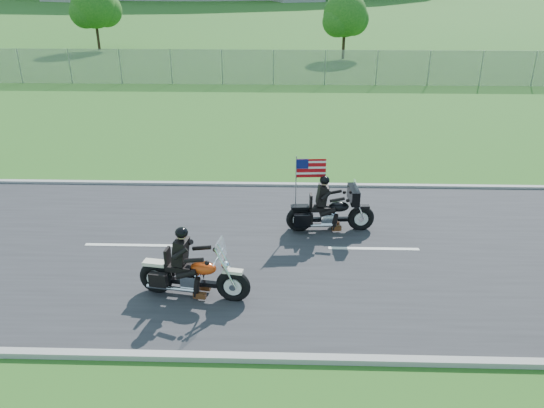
{
  "coord_description": "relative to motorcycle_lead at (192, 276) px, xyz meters",
  "views": [
    {
      "loc": [
        1.87,
        -11.4,
        6.29
      ],
      "look_at": [
        1.52,
        0.0,
        1.2
      ],
      "focal_mm": 35.0,
      "sensor_mm": 36.0,
      "label": 1
    }
  ],
  "objects": [
    {
      "name": "motorcycle_follow",
      "position": [
        3.05,
        3.12,
        0.02
      ],
      "size": [
        2.3,
        0.76,
        1.92
      ],
      "rotation": [
        0.0,
        0.0,
        0.07
      ],
      "color": "black",
      "rests_on": "ground"
    },
    {
      "name": "tree_fence_mid",
      "position": [
        -13.89,
        36.16,
        2.79
      ],
      "size": [
        3.96,
        3.69,
        5.3
      ],
      "color": "#382316",
      "rests_on": "ground"
    },
    {
      "name": "fence",
      "position": [
        -4.94,
        22.12,
        0.49
      ],
      "size": [
        60.0,
        0.03,
        2.0
      ],
      "primitive_type": "cube",
      "color": "gray",
      "rests_on": "ground"
    },
    {
      "name": "ground",
      "position": [
        0.06,
        2.12,
        -0.51
      ],
      "size": [
        420.0,
        420.0,
        0.0
      ],
      "primitive_type": "plane",
      "color": "#255A1C",
      "rests_on": "ground"
    },
    {
      "name": "motorcycle_lead",
      "position": [
        0.0,
        0.0,
        0.0
      ],
      "size": [
        2.38,
        0.82,
        1.61
      ],
      "rotation": [
        0.0,
        0.0,
        -0.16
      ],
      "color": "black",
      "rests_on": "ground"
    },
    {
      "name": "curb_south",
      "position": [
        0.06,
        -1.93,
        -0.46
      ],
      "size": [
        120.0,
        0.18,
        0.12
      ],
      "primitive_type": "cube",
      "color": "#9E9B93",
      "rests_on": "ground"
    },
    {
      "name": "tree_fence_near",
      "position": [
        6.1,
        32.16,
        2.46
      ],
      "size": [
        3.52,
        3.28,
        4.75
      ],
      "color": "#382316",
      "rests_on": "ground"
    },
    {
      "name": "curb_north",
      "position": [
        0.06,
        6.17,
        -0.46
      ],
      "size": [
        120.0,
        0.18,
        0.12
      ],
      "primitive_type": "cube",
      "color": "#9E9B93",
      "rests_on": "ground"
    },
    {
      "name": "road",
      "position": [
        0.06,
        2.12,
        -0.49
      ],
      "size": [
        120.0,
        8.0,
        0.04
      ],
      "primitive_type": "cube",
      "color": "#28282B",
      "rests_on": "ground"
    }
  ]
}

